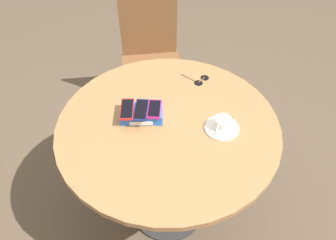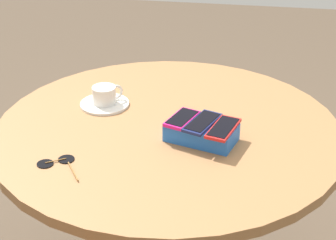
% 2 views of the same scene
% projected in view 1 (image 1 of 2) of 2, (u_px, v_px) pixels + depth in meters
% --- Properties ---
extents(ground_plane, '(8.00, 8.00, 0.00)m').
position_uv_depth(ground_plane, '(168.00, 208.00, 2.08)').
color(ground_plane, brown).
extents(round_table, '(1.04, 1.04, 0.77)m').
position_uv_depth(round_table, '(168.00, 140.00, 1.62)').
color(round_table, '#2D2D2D').
rests_on(round_table, ground_plane).
extents(phone_box, '(0.22, 0.16, 0.05)m').
position_uv_depth(phone_box, '(142.00, 114.00, 1.53)').
color(phone_box, blue).
rests_on(phone_box, round_table).
extents(phone_red, '(0.10, 0.15, 0.01)m').
position_uv_depth(phone_red, '(127.00, 109.00, 1.51)').
color(phone_red, red).
rests_on(phone_red, phone_box).
extents(phone_navy, '(0.11, 0.15, 0.01)m').
position_uv_depth(phone_navy, '(141.00, 110.00, 1.51)').
color(phone_navy, navy).
rests_on(phone_navy, phone_box).
extents(phone_magenta, '(0.10, 0.13, 0.01)m').
position_uv_depth(phone_magenta, '(154.00, 109.00, 1.51)').
color(phone_magenta, '#D11975').
rests_on(phone_magenta, phone_box).
extents(saucer, '(0.16, 0.16, 0.01)m').
position_uv_depth(saucer, '(222.00, 128.00, 1.50)').
color(saucer, silver).
rests_on(saucer, round_table).
extents(coffee_cup, '(0.09, 0.09, 0.06)m').
position_uv_depth(coffee_cup, '(222.00, 123.00, 1.47)').
color(coffee_cup, silver).
rests_on(coffee_cup, saucer).
extents(sunglasses, '(0.14, 0.12, 0.01)m').
position_uv_depth(sunglasses, '(200.00, 80.00, 1.75)').
color(sunglasses, black).
rests_on(sunglasses, round_table).
extents(chair_near_window, '(0.49, 0.49, 0.93)m').
position_uv_depth(chair_near_window, '(151.00, 61.00, 2.37)').
color(chair_near_window, brown).
rests_on(chair_near_window, ground_plane).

